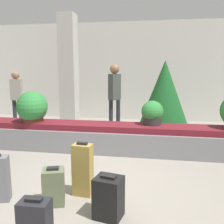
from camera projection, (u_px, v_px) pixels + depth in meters
name	position (u px, v px, depth m)	size (l,w,h in m)	color
ground_plane	(93.00, 187.00, 3.60)	(18.00, 18.00, 0.00)	gray
back_wall	(129.00, 72.00, 8.27)	(18.00, 0.06, 3.20)	silver
carousel	(112.00, 138.00, 5.18)	(8.88, 0.73, 0.57)	gray
pillar	(69.00, 72.00, 7.12)	(0.45, 0.45, 3.20)	beige
suitcase_1	(109.00, 197.00, 2.84)	(0.35, 0.32, 0.51)	black
suitcase_2	(83.00, 170.00, 3.33)	(0.27, 0.19, 0.73)	#A3843D
suitcase_3	(54.00, 186.00, 3.12)	(0.32, 0.31, 0.49)	#5B6647
potted_plant_0	(32.00, 108.00, 5.28)	(0.65, 0.65, 0.65)	#4C2319
potted_plant_2	(152.00, 113.00, 5.05)	(0.44, 0.44, 0.49)	#2D2D2D
traveler_0	(17.00, 94.00, 7.37)	(0.35, 0.23, 1.62)	#282833
traveler_1	(115.00, 91.00, 6.67)	(0.33, 0.37, 1.81)	#282833
decorated_tree	(164.00, 96.00, 6.14)	(1.30, 1.30, 1.90)	#4C331E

